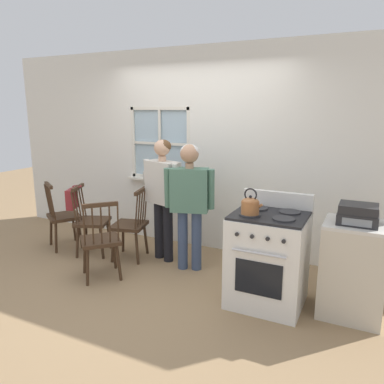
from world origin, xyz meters
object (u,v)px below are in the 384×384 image
(chair_near_wall, at_px, (131,226))
(stereo, at_px, (358,214))
(chair_center_cluster, at_px, (63,217))
(side_counter, at_px, (352,270))
(person_elderly_left, at_px, (163,188))
(person_teen_center, at_px, (190,194))
(potted_plant, at_px, (148,174))
(chair_near_stove, at_px, (101,241))
(kettle, at_px, (250,205))
(handbag, at_px, (72,199))
(stove, at_px, (268,258))
(chair_by_window, at_px, (91,222))

(chair_near_wall, distance_m, stereo, 2.70)
(chair_center_cluster, bearing_deg, side_counter, -148.91)
(person_elderly_left, xyz_separation_m, person_teen_center, (0.43, -0.12, -0.01))
(chair_center_cluster, height_order, potted_plant, potted_plant)
(person_elderly_left, bearing_deg, chair_near_stove, -96.71)
(kettle, xyz_separation_m, potted_plant, (-1.92, 1.22, -0.04))
(handbag, bearing_deg, stove, -3.57)
(chair_near_wall, bearing_deg, person_elderly_left, 97.30)
(chair_by_window, bearing_deg, handbag, 90.00)
(stove, distance_m, stereo, 0.92)
(chair_near_stove, distance_m, person_teen_center, 1.14)
(chair_center_cluster, distance_m, person_teen_center, 1.97)
(chair_near_wall, bearing_deg, handbag, -91.38)
(person_teen_center, bearing_deg, chair_center_cluster, 166.57)
(person_teen_center, distance_m, handbag, 1.64)
(chair_by_window, distance_m, chair_near_wall, 0.58)
(chair_near_stove, bearing_deg, stove, 141.52)
(chair_by_window, relative_size, person_elderly_left, 0.60)
(person_elderly_left, distance_m, kettle, 1.47)
(chair_near_stove, height_order, person_teen_center, person_teen_center)
(person_elderly_left, distance_m, person_teen_center, 0.45)
(chair_near_wall, xyz_separation_m, stove, (1.88, -0.35, 0.04))
(handbag, xyz_separation_m, side_counter, (3.42, -0.03, -0.30))
(person_elderly_left, bearing_deg, chair_by_window, -147.25)
(chair_near_wall, distance_m, kettle, 1.88)
(side_counter, bearing_deg, stove, -170.10)
(stereo, bearing_deg, stove, -171.63)
(chair_center_cluster, xyz_separation_m, stereo, (3.72, -0.15, 0.55))
(chair_center_cluster, xyz_separation_m, kettle, (2.80, -0.40, 0.59))
(chair_near_wall, height_order, chair_center_cluster, same)
(person_elderly_left, bearing_deg, side_counter, 8.79)
(chair_by_window, distance_m, kettle, 2.39)
(side_counter, bearing_deg, handbag, 179.43)
(chair_by_window, relative_size, stereo, 2.72)
(stove, height_order, potted_plant, potted_plant)
(stove, relative_size, handbag, 3.53)
(chair_by_window, xyz_separation_m, person_teen_center, (1.40, 0.13, 0.49))
(chair_by_window, relative_size, chair_near_wall, 1.00)
(kettle, height_order, potted_plant, kettle)
(stove, xyz_separation_m, handbag, (-2.66, 0.17, 0.28))
(chair_center_cluster, distance_m, person_elderly_left, 1.58)
(potted_plant, relative_size, side_counter, 0.26)
(stereo, bearing_deg, handbag, 179.09)
(side_counter, bearing_deg, stereo, -90.00)
(handbag, relative_size, side_counter, 0.34)
(chair_near_wall, xyz_separation_m, person_teen_center, (0.83, 0.04, 0.49))
(chair_center_cluster, bearing_deg, chair_near_wall, -142.40)
(stove, xyz_separation_m, stereo, (0.76, 0.11, 0.51))
(handbag, bearing_deg, chair_near_stove, -28.37)
(chair_center_cluster, relative_size, handbag, 3.01)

